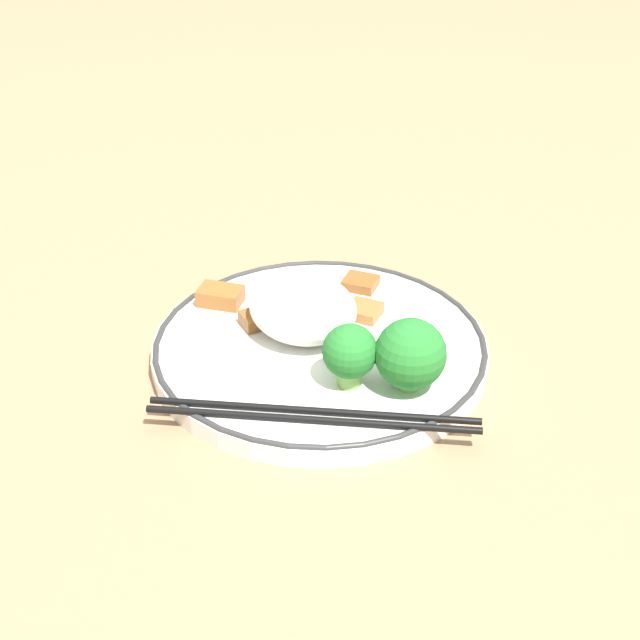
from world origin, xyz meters
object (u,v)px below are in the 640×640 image
object	(u,v)px
broccoli_back_left	(350,353)
broccoli_back_center	(412,354)
chopsticks	(313,415)
plate	(320,348)

from	to	relation	value
broccoli_back_left	broccoli_back_center	world-z (taller)	broccoli_back_center
chopsticks	broccoli_back_left	bearing A→B (deg)	-80.10
broccoli_back_left	broccoli_back_center	bearing A→B (deg)	-141.65
broccoli_back_left	broccoli_back_center	size ratio (longest dim) A/B	0.88
broccoli_back_left	chopsticks	size ratio (longest dim) A/B	0.25
broccoli_back_center	chopsticks	world-z (taller)	broccoli_back_center
plate	chopsticks	distance (m)	0.10
broccoli_back_left	chopsticks	xyz separation A→B (m)	(-0.01, 0.05, -0.02)
broccoli_back_left	chopsticks	distance (m)	0.05
broccoli_back_center	chopsticks	bearing A→B (deg)	70.70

